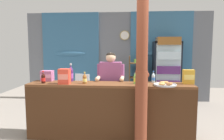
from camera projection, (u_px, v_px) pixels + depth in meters
name	position (u px, v px, depth m)	size (l,w,h in m)	color
ground_plane	(111.00, 121.00, 4.62)	(7.96, 7.96, 0.00)	gray
back_wall_curtained	(117.00, 56.00, 6.33)	(5.39, 0.22, 2.58)	slate
stall_counter	(109.00, 107.00, 3.63)	(2.83, 0.47, 0.97)	brown
timber_post	(142.00, 74.00, 3.22)	(0.21, 0.19, 2.47)	brown
drink_fridge	(167.00, 68.00, 5.74)	(0.70, 0.71, 1.83)	black
bottle_shelf_rack	(137.00, 79.00, 5.99)	(0.48, 0.28, 1.33)	brown
plastic_lawn_chair	(80.00, 88.00, 5.66)	(0.55, 0.55, 0.86)	silver
shopkeeper	(111.00, 81.00, 4.15)	(0.53, 0.42, 1.48)	#28282D
soda_bottle_grape_soda	(71.00, 74.00, 3.90)	(0.09, 0.09, 0.33)	#56286B
soda_bottle_lime_soda	(135.00, 78.00, 3.64)	(0.06, 0.06, 0.22)	#75C64C
soda_bottle_cola	(43.00, 78.00, 3.69)	(0.07, 0.07, 0.22)	black
soda_bottle_iced_tea	(85.00, 79.00, 3.66)	(0.07, 0.07, 0.20)	brown
soda_bottle_water	(153.00, 78.00, 3.77)	(0.06, 0.06, 0.20)	silver
snack_box_choco_powder	(188.00, 77.00, 3.62)	(0.18, 0.11, 0.24)	gold
snack_box_wafer	(47.00, 76.00, 3.94)	(0.21, 0.16, 0.19)	#B76699
snack_box_crackers	(64.00, 76.00, 3.62)	(0.19, 0.14, 0.26)	#E5422D
pastry_tray	(165.00, 84.00, 3.48)	(0.37, 0.37, 0.07)	#BCBCC1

